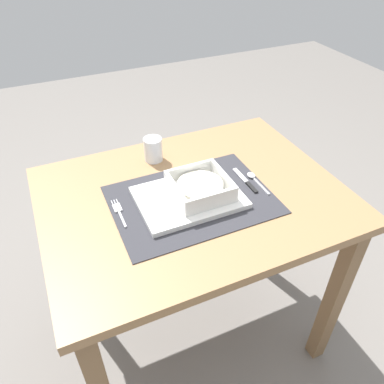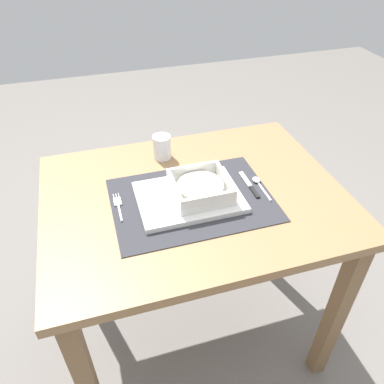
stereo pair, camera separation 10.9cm
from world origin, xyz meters
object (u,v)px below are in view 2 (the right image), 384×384
Objects in this scene: butter_knife at (250,186)px; drinking_glass at (162,148)px; porridge_bowl at (200,188)px; dining_table at (194,221)px; fork at (118,205)px; spoon at (258,183)px.

butter_knife is 0.33m from drinking_glass.
dining_table is at bearing 109.53° from porridge_bowl.
spoon is (0.43, -0.02, 0.00)m from fork.
fork is 0.92× the size of butter_knife.
spoon is 0.35m from drinking_glass.
spoon is at bearing -6.37° from fork.
spoon is 0.85× the size of butter_knife.
porridge_bowl reaches higher than butter_knife.
dining_table is 7.69× the size of spoon.
drinking_glass reaches higher than fork.
butter_knife is 1.69× the size of drinking_glass.
spoon is at bearing 3.85° from porridge_bowl.
porridge_bowl is (0.01, -0.03, 0.15)m from dining_table.
butter_knife is (-0.03, -0.01, -0.00)m from spoon.
butter_knife reaches higher than dining_table.
drinking_glass is (-0.22, 0.25, 0.03)m from butter_knife.
porridge_bowl is 1.29× the size of fork.
spoon is (0.20, -0.01, 0.12)m from dining_table.
spoon reaches higher than butter_knife.
fork reaches higher than dining_table.
fork is 1.55× the size of drinking_glass.
spoon reaches higher than fork.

